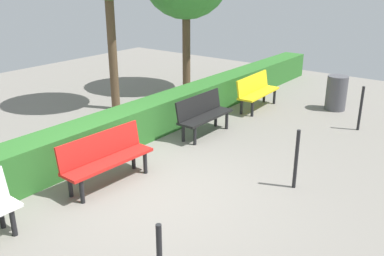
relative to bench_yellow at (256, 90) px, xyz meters
name	(u,v)px	position (x,y,z in m)	size (l,w,h in m)	color
ground_plane	(152,191)	(4.91, 0.85, -0.48)	(20.03, 20.03, 0.00)	gray
bench_yellow	(256,90)	(0.00, 0.00, 0.00)	(1.60, 0.52, 0.86)	yellow
bench_black	(203,113)	(2.35, 0.01, 0.00)	(1.49, 0.46, 0.86)	black
bench_red	(106,156)	(5.15, 0.07, 0.00)	(1.64, 0.52, 0.86)	red
hedge_row	(126,127)	(3.76, -0.90, -0.11)	(16.03, 0.66, 0.74)	#2D6B28
railing_post_near	(361,109)	(0.03, 2.61, 0.02)	(0.06, 0.06, 1.00)	black
railing_post_mid	(296,159)	(3.41, 2.61, 0.02)	(0.06, 0.06, 1.00)	black
trash_bin	(336,93)	(-1.14, 1.67, -0.04)	(0.51, 0.51, 0.88)	#4C4C51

